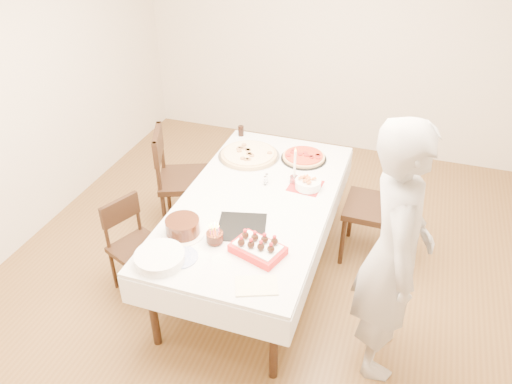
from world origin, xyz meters
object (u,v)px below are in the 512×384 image
(pasta_bowl, at_px, (308,184))
(layer_cake, at_px, (183,227))
(birthday_cake, at_px, (214,233))
(chair_left_savory, at_px, (186,180))
(cola_glass, at_px, (241,131))
(pizza_white, at_px, (249,155))
(strawberry_box, at_px, (258,248))
(pizza_pepperoni, at_px, (304,157))
(person, at_px, (394,255))
(chair_right_savory, at_px, (374,208))
(taper_candle, at_px, (295,166))
(dining_table, at_px, (256,238))
(chair_left_dessert, at_px, (138,249))

(pasta_bowl, bearing_deg, layer_cake, -129.08)
(pasta_bowl, bearing_deg, birthday_cake, -117.18)
(chair_left_savory, bearing_deg, birthday_cake, 102.90)
(pasta_bowl, relative_size, cola_glass, 2.09)
(pizza_white, xyz_separation_m, strawberry_box, (0.49, -1.21, 0.02))
(chair_left_savory, bearing_deg, layer_cake, 92.94)
(pizza_white, bearing_deg, chair_left_savory, -162.47)
(pizza_white, bearing_deg, pizza_pepperoni, 13.55)
(person, bearing_deg, chair_right_savory, 2.06)
(taper_candle, height_order, cola_glass, taper_candle)
(pizza_white, distance_m, birthday_cake, 1.21)
(dining_table, distance_m, layer_cake, 0.79)
(pizza_white, bearing_deg, pasta_bowl, -28.05)
(chair_right_savory, height_order, pizza_white, chair_right_savory)
(chair_right_savory, distance_m, pizza_pepperoni, 0.74)
(chair_right_savory, xyz_separation_m, person, (0.21, -1.07, 0.42))
(taper_candle, bearing_deg, pizza_white, 149.70)
(chair_right_savory, xyz_separation_m, pizza_white, (-1.14, 0.07, 0.27))
(taper_candle, distance_m, layer_cake, 1.06)
(dining_table, xyz_separation_m, chair_right_savory, (0.86, 0.54, 0.13))
(person, bearing_deg, birthday_cake, 83.36)
(chair_left_savory, bearing_deg, taper_candle, 151.37)
(person, bearing_deg, pasta_bowl, 32.85)
(dining_table, relative_size, layer_cake, 7.03)
(chair_left_savory, relative_size, person, 0.55)
(dining_table, bearing_deg, chair_right_savory, 32.14)
(chair_right_savory, height_order, strawberry_box, chair_right_savory)
(pizza_pepperoni, bearing_deg, dining_table, -104.96)
(chair_right_savory, height_order, chair_left_dessert, chair_right_savory)
(chair_left_savory, bearing_deg, chair_right_savory, 160.81)
(pizza_white, xyz_separation_m, birthday_cake, (0.17, -1.19, 0.06))
(person, distance_m, birthday_cake, 1.18)
(cola_glass, height_order, layer_cake, layer_cake)
(chair_left_dessert, bearing_deg, taper_candle, -119.64)
(taper_candle, height_order, birthday_cake, taper_candle)
(strawberry_box, bearing_deg, chair_right_savory, 60.03)
(layer_cake, bearing_deg, pizza_white, 86.33)
(dining_table, relative_size, chair_left_dessert, 2.69)
(chair_right_savory, xyz_separation_m, birthday_cake, (-0.97, -1.12, 0.32))
(chair_left_dessert, distance_m, pasta_bowl, 1.44)
(strawberry_box, bearing_deg, chair_left_savory, 135.30)
(chair_right_savory, relative_size, pizza_white, 1.84)
(pasta_bowl, bearing_deg, cola_glass, 140.03)
(pizza_pepperoni, xyz_separation_m, birthday_cake, (-0.30, -1.31, 0.06))
(chair_left_savory, relative_size, layer_cake, 3.31)
(chair_right_savory, xyz_separation_m, strawberry_box, (-0.65, -1.13, 0.29))
(chair_right_savory, bearing_deg, pizza_pepperoni, 165.04)
(person, height_order, pizza_pepperoni, person)
(chair_right_savory, bearing_deg, layer_cake, -136.95)
(birthday_cake, bearing_deg, pasta_bowl, 62.82)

